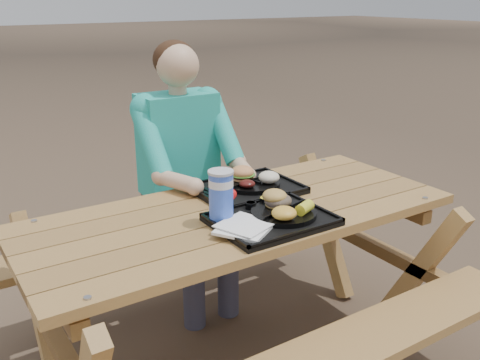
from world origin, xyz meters
TOP-DOWN VIEW (x-y plane):
  - ground at (0.00, 0.00)m, footprint 60.00×60.00m
  - picnic_table at (0.00, 0.00)m, footprint 1.80×1.49m
  - tray_near at (0.03, -0.18)m, footprint 0.45×0.35m
  - tray_far at (0.14, 0.16)m, footprint 0.45×0.35m
  - plate_near at (0.08, -0.19)m, footprint 0.26×0.26m
  - plate_far at (0.17, 0.17)m, footprint 0.26×0.26m
  - napkin_stack at (-0.12, -0.22)m, footprint 0.25×0.25m
  - soda_cup at (-0.14, -0.08)m, footprint 0.09×0.09m
  - condiment_bbq at (0.02, -0.05)m, footprint 0.04×0.04m
  - condiment_mustard at (0.09, -0.05)m, footprint 0.05×0.05m
  - sandwich at (0.10, -0.13)m, footprint 0.10×0.10m
  - mac_cheese at (0.04, -0.25)m, footprint 0.10×0.10m
  - corn_cob at (0.14, -0.25)m, footprint 0.10×0.10m
  - cutlery_far at (-0.02, 0.18)m, footprint 0.08×0.18m
  - burger at (0.16, 0.22)m, footprint 0.11×0.11m
  - baked_beans at (0.11, 0.12)m, footprint 0.07×0.07m
  - potato_salad at (0.23, 0.12)m, footprint 0.10×0.10m
  - diner at (0.06, 0.66)m, footprint 0.48×0.84m

SIDE VIEW (x-z plane):
  - ground at x=0.00m, z-range 0.00..0.00m
  - picnic_table at x=0.00m, z-range 0.00..0.75m
  - diner at x=0.06m, z-range 0.00..1.28m
  - tray_near at x=0.03m, z-range 0.75..0.77m
  - tray_far at x=0.14m, z-range 0.75..0.77m
  - cutlery_far at x=-0.02m, z-range 0.77..0.78m
  - plate_near at x=0.08m, z-range 0.77..0.79m
  - plate_far at x=0.17m, z-range 0.77..0.79m
  - napkin_stack at x=-0.12m, z-range 0.77..0.79m
  - condiment_bbq at x=0.02m, z-range 0.77..0.80m
  - condiment_mustard at x=0.09m, z-range 0.77..0.80m
  - baked_beans at x=0.11m, z-range 0.79..0.82m
  - corn_cob at x=0.14m, z-range 0.79..0.84m
  - mac_cheese at x=0.04m, z-range 0.79..0.84m
  - potato_salad at x=0.23m, z-range 0.79..0.84m
  - burger at x=0.16m, z-range 0.79..0.89m
  - sandwich at x=0.10m, z-range 0.79..0.90m
  - soda_cup at x=-0.14m, z-range 0.77..0.96m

